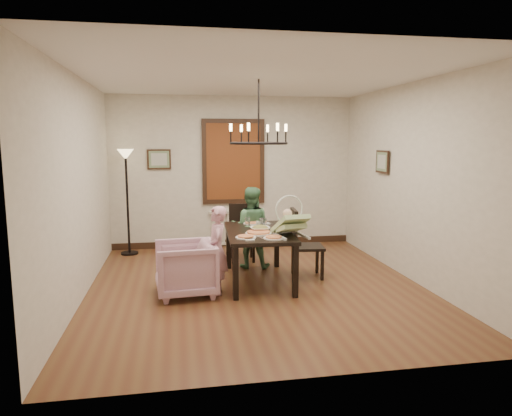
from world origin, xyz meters
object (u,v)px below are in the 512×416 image
object	(u,v)px
dining_table	(259,237)
seated_man	(250,234)
armchair	(186,268)
chair_far	(242,233)
floor_lamp	(128,204)
elderly_woman	(217,258)
chair_right	(308,243)
drinking_glass	(262,223)
baby_bouncer	(290,222)

from	to	relation	value
dining_table	seated_man	bearing A→B (deg)	92.41
armchair	chair_far	bearing A→B (deg)	144.17
floor_lamp	seated_man	bearing A→B (deg)	-31.15
floor_lamp	elderly_woman	bearing A→B (deg)	-60.10
chair_right	seated_man	xyz separation A→B (m)	(-0.74, 0.66, 0.02)
armchair	seated_man	distance (m)	1.55
chair_far	drinking_glass	xyz separation A→B (m)	(0.15, -1.00, 0.34)
armchair	elderly_woman	size ratio (longest dim) A/B	0.81
chair_right	dining_table	bearing A→B (deg)	103.09
chair_right	seated_man	size ratio (longest dim) A/B	0.96
chair_right	elderly_woman	xyz separation A→B (m)	(-1.37, -0.49, -0.03)
chair_right	armchair	size ratio (longest dim) A/B	1.32
seated_man	floor_lamp	size ratio (longest dim) A/B	0.59
chair_far	elderly_woman	distance (m)	1.66
chair_right	floor_lamp	size ratio (longest dim) A/B	0.57
seated_man	floor_lamp	world-z (taller)	floor_lamp
baby_bouncer	drinking_glass	bearing A→B (deg)	104.01
baby_bouncer	dining_table	bearing A→B (deg)	119.07
elderly_woman	chair_far	bearing A→B (deg)	162.68
armchair	floor_lamp	world-z (taller)	floor_lamp
dining_table	chair_right	distance (m)	0.76
chair_right	baby_bouncer	world-z (taller)	baby_bouncer
dining_table	floor_lamp	xyz separation A→B (m)	(-1.97, 1.95, 0.25)
chair_far	baby_bouncer	distance (m)	1.72
chair_far	elderly_woman	world-z (taller)	elderly_woman
chair_right	baby_bouncer	size ratio (longest dim) A/B	1.78
dining_table	chair_right	bearing A→B (deg)	10.25
dining_table	chair_right	world-z (taller)	chair_right
chair_right	floor_lamp	xyz separation A→B (m)	(-2.71, 1.85, 0.39)
armchair	drinking_glass	distance (m)	1.33
chair_right	drinking_glass	size ratio (longest dim) A/B	6.65
dining_table	armchair	size ratio (longest dim) A/B	2.09
seated_man	baby_bouncer	xyz separation A→B (m)	(0.33, -1.19, 0.39)
dining_table	elderly_woman	distance (m)	0.76
elderly_woman	seated_man	distance (m)	1.31
floor_lamp	drinking_glass	bearing A→B (deg)	-40.83
armchair	baby_bouncer	size ratio (longest dim) A/B	1.34
chair_far	seated_man	distance (m)	0.43
drinking_glass	baby_bouncer	bearing A→B (deg)	-67.21
baby_bouncer	chair_far	bearing A→B (deg)	95.32
dining_table	baby_bouncer	distance (m)	0.62
chair_far	seated_man	world-z (taller)	seated_man
baby_bouncer	drinking_glass	size ratio (longest dim) A/B	3.74
dining_table	chair_right	xyz separation A→B (m)	(0.74, 0.10, -0.14)
armchair	drinking_glass	bearing A→B (deg)	112.75
chair_right	drinking_glass	xyz separation A→B (m)	(-0.66, 0.08, 0.30)
dining_table	chair_far	world-z (taller)	chair_far
chair_far	seated_man	size ratio (longest dim) A/B	0.89
armchair	seated_man	world-z (taller)	seated_man
dining_table	armchair	distance (m)	1.14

